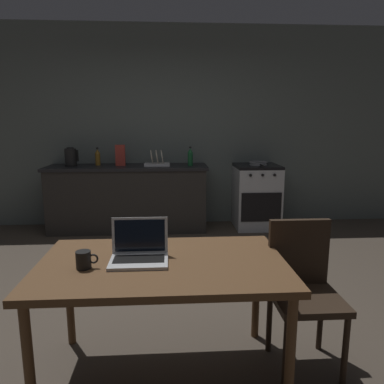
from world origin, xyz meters
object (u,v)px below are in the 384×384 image
(cereal_box, at_px, (120,155))
(bottle_b, at_px, (98,157))
(laptop, at_px, (139,253))
(frying_pan, at_px, (258,163))
(dining_table, at_px, (163,272))
(stove_oven, at_px, (256,196))
(bottle, at_px, (190,157))
(chair, at_px, (303,284))
(coffee_mug, at_px, (84,260))
(dish_rack, at_px, (157,162))
(electric_kettle, at_px, (71,157))

(cereal_box, bearing_deg, bottle_b, 169.21)
(laptop, relative_size, frying_pan, 0.74)
(dining_table, bearing_deg, cereal_box, 101.40)
(frying_pan, bearing_deg, cereal_box, 178.53)
(stove_oven, distance_m, dining_table, 3.28)
(laptop, bearing_deg, bottle, 84.31)
(stove_oven, height_order, chair, stove_oven)
(dining_table, bearing_deg, frying_pan, 66.99)
(coffee_mug, bearing_deg, dish_rack, 84.54)
(electric_kettle, relative_size, bottle, 0.98)
(bottle, distance_m, coffee_mug, 3.15)
(electric_kettle, height_order, bottle, bottle)
(stove_oven, bearing_deg, coffee_mug, -118.48)
(stove_oven, xyz_separation_m, chair, (-0.41, -2.93, 0.07))
(bottle, bearing_deg, electric_kettle, 178.21)
(bottle, bearing_deg, dining_table, -96.35)
(laptop, bearing_deg, frying_pan, 67.94)
(laptop, relative_size, bottle, 1.24)
(laptop, distance_m, electric_kettle, 3.22)
(electric_kettle, distance_m, coffee_mug, 3.22)
(stove_oven, distance_m, bottle, 1.09)
(laptop, distance_m, cereal_box, 3.08)
(electric_kettle, relative_size, frying_pan, 0.59)
(bottle_b, bearing_deg, bottle, -5.89)
(dish_rack, bearing_deg, chair, -71.72)
(bottle, xyz_separation_m, bottle_b, (-1.26, 0.13, -0.01))
(frying_pan, distance_m, dish_rack, 1.39)
(stove_oven, relative_size, coffee_mug, 7.48)
(dish_rack, bearing_deg, bottle, -6.35)
(dining_table, bearing_deg, laptop, 171.36)
(bottle, height_order, dish_rack, bottle)
(stove_oven, xyz_separation_m, electric_kettle, (-2.53, 0.00, 0.57))
(electric_kettle, relative_size, coffee_mug, 2.12)
(dining_table, bearing_deg, electric_kettle, 112.76)
(frying_pan, bearing_deg, laptop, -115.23)
(stove_oven, xyz_separation_m, dish_rack, (-1.38, 0.00, 0.49))
(cereal_box, bearing_deg, stove_oven, -0.69)
(frying_pan, bearing_deg, electric_kettle, 179.36)
(bottle_b, bearing_deg, dish_rack, -5.64)
(frying_pan, relative_size, bottle_b, 1.77)
(coffee_mug, height_order, bottle_b, bottle_b)
(frying_pan, distance_m, cereal_box, 1.89)
(dining_table, xyz_separation_m, electric_kettle, (-1.27, 3.02, 0.36))
(bottle, xyz_separation_m, frying_pan, (0.94, 0.02, -0.10))
(dining_table, relative_size, chair, 1.56)
(dining_table, height_order, electric_kettle, electric_kettle)
(stove_oven, distance_m, cereal_box, 1.97)
(dining_table, distance_m, electric_kettle, 3.30)
(chair, relative_size, frying_pan, 2.06)
(laptop, bearing_deg, dining_table, -5.46)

